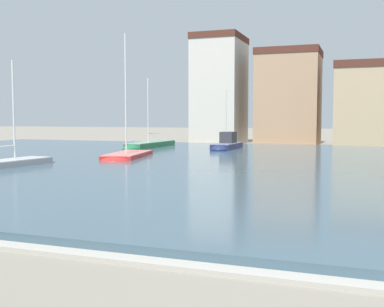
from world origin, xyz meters
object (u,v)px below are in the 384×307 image
Objects in this scene: sailboat_navy at (226,146)px; sailboat_green at (147,146)px; sailboat_red at (126,157)px; sailboat_grey at (17,164)px.

sailboat_green reaches higher than sailboat_navy.
sailboat_grey is (-3.64, -7.55, 0.02)m from sailboat_red.
sailboat_green is at bearing -176.07° from sailboat_navy.
sailboat_red is 1.39× the size of sailboat_grey.
sailboat_grey is at bearing -115.74° from sailboat_red.
sailboat_green reaches higher than sailboat_grey.
sailboat_grey is at bearing -113.21° from sailboat_navy.
sailboat_grey reaches higher than sailboat_navy.
sailboat_navy is 20.81m from sailboat_grey.
sailboat_red reaches higher than sailboat_grey.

